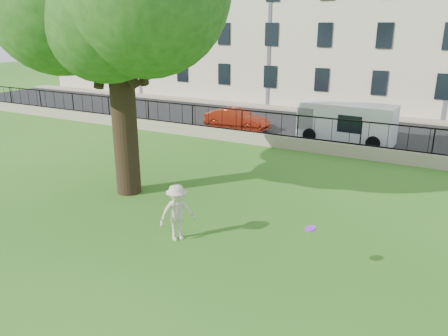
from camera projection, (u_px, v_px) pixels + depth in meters
The scene contains 10 objects.
ground at pixel (144, 259), 11.41m from camera, with size 120.00×120.00×0.00m, color #2D6417.
retaining_wall at pixel (297, 144), 21.37m from camera, with size 50.00×0.40×0.60m, color gray.
iron_railing at pixel (298, 127), 21.11m from camera, with size 50.00×0.05×1.13m.
street at pixel (323, 130), 25.40m from camera, with size 60.00×9.00×0.01m, color black.
sidewalk at pixel (345, 114), 29.74m from camera, with size 60.00×1.40×0.12m, color gray.
building_row at pixel (371, 10), 32.35m from camera, with size 56.40×10.40×13.80m.
man at pixel (177, 213), 12.21m from camera, with size 1.07×0.61×1.65m, color beige.
frisbee at pixel (310, 229), 10.32m from camera, with size 0.27×0.27×0.03m, color purple.
red_sedan at pixel (237, 119), 25.30m from camera, with size 1.32×3.78×1.25m, color maroon.
white_van at pixel (347, 123), 22.62m from camera, with size 4.79×1.87×2.01m, color silver.
Camera 1 is at (6.61, -7.92, 5.82)m, focal length 35.00 mm.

